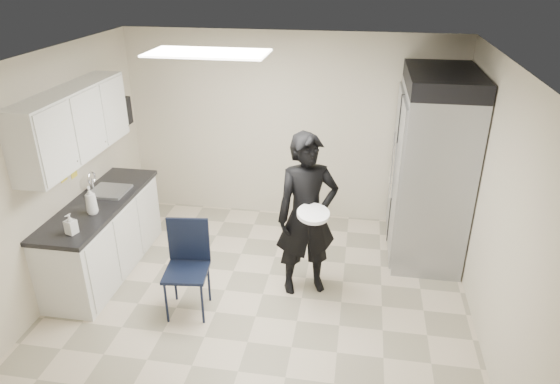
% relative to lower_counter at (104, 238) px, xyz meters
% --- Properties ---
extents(floor, '(4.50, 4.50, 0.00)m').
position_rel_lower_counter_xyz_m(floor, '(1.95, -0.20, -0.43)').
color(floor, '#C0AF96').
rests_on(floor, ground).
extents(ceiling, '(4.50, 4.50, 0.00)m').
position_rel_lower_counter_xyz_m(ceiling, '(1.95, -0.20, 2.17)').
color(ceiling, silver).
rests_on(ceiling, back_wall).
extents(back_wall, '(4.50, 0.00, 4.50)m').
position_rel_lower_counter_xyz_m(back_wall, '(1.95, 1.80, 0.87)').
color(back_wall, '#BEB89D').
rests_on(back_wall, floor).
extents(left_wall, '(0.00, 4.00, 4.00)m').
position_rel_lower_counter_xyz_m(left_wall, '(-0.30, -0.20, 0.87)').
color(left_wall, '#BEB89D').
rests_on(left_wall, floor).
extents(right_wall, '(0.00, 4.00, 4.00)m').
position_rel_lower_counter_xyz_m(right_wall, '(4.20, -0.20, 0.87)').
color(right_wall, '#BEB89D').
rests_on(right_wall, floor).
extents(ceiling_panel, '(1.20, 0.60, 0.02)m').
position_rel_lower_counter_xyz_m(ceiling_panel, '(1.35, 0.20, 2.14)').
color(ceiling_panel, white).
rests_on(ceiling_panel, ceiling).
extents(lower_counter, '(0.60, 1.90, 0.86)m').
position_rel_lower_counter_xyz_m(lower_counter, '(0.00, 0.00, 0.00)').
color(lower_counter, silver).
rests_on(lower_counter, floor).
extents(countertop, '(0.64, 1.95, 0.05)m').
position_rel_lower_counter_xyz_m(countertop, '(0.00, 0.00, 0.46)').
color(countertop, black).
rests_on(countertop, lower_counter).
extents(sink, '(0.42, 0.40, 0.14)m').
position_rel_lower_counter_xyz_m(sink, '(0.02, 0.25, 0.44)').
color(sink, gray).
rests_on(sink, countertop).
extents(faucet, '(0.02, 0.02, 0.24)m').
position_rel_lower_counter_xyz_m(faucet, '(-0.18, 0.25, 0.59)').
color(faucet, silver).
rests_on(faucet, countertop).
extents(upper_cabinets, '(0.35, 1.80, 0.75)m').
position_rel_lower_counter_xyz_m(upper_cabinets, '(-0.13, 0.00, 1.40)').
color(upper_cabinets, silver).
rests_on(upper_cabinets, left_wall).
extents(towel_dispenser, '(0.22, 0.30, 0.35)m').
position_rel_lower_counter_xyz_m(towel_dispenser, '(-0.19, 1.15, 1.19)').
color(towel_dispenser, black).
rests_on(towel_dispenser, left_wall).
extents(notice_sticker_left, '(0.00, 0.12, 0.07)m').
position_rel_lower_counter_xyz_m(notice_sticker_left, '(-0.29, -0.10, 0.79)').
color(notice_sticker_left, yellow).
rests_on(notice_sticker_left, left_wall).
extents(notice_sticker_right, '(0.00, 0.12, 0.07)m').
position_rel_lower_counter_xyz_m(notice_sticker_right, '(-0.29, 0.10, 0.75)').
color(notice_sticker_right, yellow).
rests_on(notice_sticker_right, left_wall).
extents(commercial_fridge, '(0.80, 1.35, 2.10)m').
position_rel_lower_counter_xyz_m(commercial_fridge, '(3.78, 1.07, 0.62)').
color(commercial_fridge, gray).
rests_on(commercial_fridge, floor).
extents(fridge_compressor, '(0.80, 1.35, 0.20)m').
position_rel_lower_counter_xyz_m(fridge_compressor, '(3.78, 1.07, 1.77)').
color(fridge_compressor, black).
rests_on(fridge_compressor, commercial_fridge).
extents(folding_chair, '(0.48, 0.48, 0.98)m').
position_rel_lower_counter_xyz_m(folding_chair, '(1.23, -0.61, 0.06)').
color(folding_chair, black).
rests_on(folding_chair, floor).
extents(man_tuxedo, '(0.79, 0.66, 1.85)m').
position_rel_lower_counter_xyz_m(man_tuxedo, '(2.40, 0.01, 0.49)').
color(man_tuxedo, black).
rests_on(man_tuxedo, floor).
extents(bucket_lid, '(0.43, 0.43, 0.04)m').
position_rel_lower_counter_xyz_m(bucket_lid, '(2.49, -0.22, 0.65)').
color(bucket_lid, silver).
rests_on(bucket_lid, man_tuxedo).
extents(soap_bottle_a, '(0.17, 0.17, 0.32)m').
position_rel_lower_counter_xyz_m(soap_bottle_a, '(0.10, -0.28, 0.64)').
color(soap_bottle_a, silver).
rests_on(soap_bottle_a, countertop).
extents(soap_bottle_b, '(0.12, 0.12, 0.22)m').
position_rel_lower_counter_xyz_m(soap_bottle_b, '(0.11, -0.72, 0.59)').
color(soap_bottle_b, '#9F9FAA').
rests_on(soap_bottle_b, countertop).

